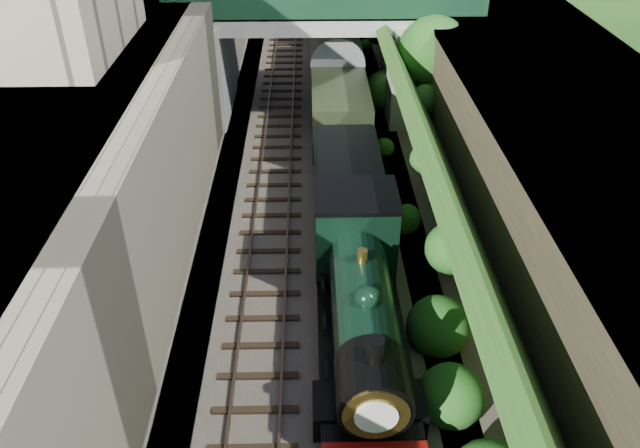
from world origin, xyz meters
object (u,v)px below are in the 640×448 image
(road_bridge, at_px, (332,42))
(locomotive, at_px, (361,300))
(tree, at_px, (435,55))
(tender, at_px, (347,189))

(road_bridge, distance_m, locomotive, 19.26)
(tree, bearing_deg, road_bridge, 141.64)
(locomotive, distance_m, tender, 7.37)
(tree, distance_m, tender, 9.63)
(road_bridge, bearing_deg, locomotive, -89.23)
(tree, relative_size, locomotive, 0.65)
(tender, bearing_deg, road_bridge, 91.25)
(road_bridge, relative_size, locomotive, 1.56)
(road_bridge, distance_m, tender, 12.03)
(tree, xyz_separation_m, tender, (-4.71, -7.84, -3.03))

